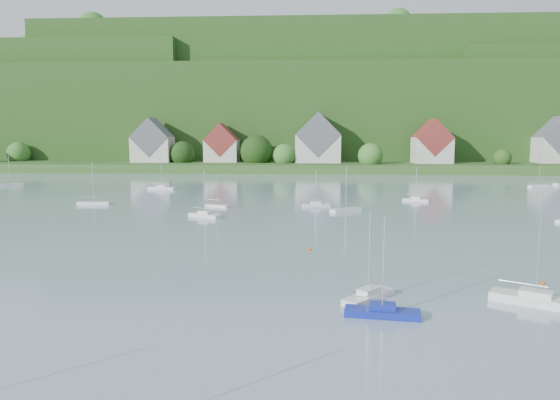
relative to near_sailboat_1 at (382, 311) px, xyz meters
name	(u,v)px	position (x,y,z in m)	size (l,w,h in m)	color
far_shore_strip	(304,164)	(-7.75, 162.48, 1.08)	(600.00, 60.00, 3.00)	#254A1B
forested_ridge	(307,114)	(-7.35, 231.05, 22.46)	(620.00, 181.22, 69.89)	#1E4315
village_building_0	(153,144)	(-62.75, 149.48, 9.09)	(14.00, 10.40, 16.00)	beige
village_building_1	(222,146)	(-37.75, 151.48, 8.33)	(12.00, 9.36, 14.00)	beige
village_building_2	(318,142)	(-2.75, 150.48, 9.85)	(16.00, 11.44, 18.00)	beige
village_building_3	(432,145)	(37.25, 148.48, 9.00)	(13.00, 10.40, 15.50)	beige
village_building_4	(558,144)	(82.25, 152.48, 9.16)	(15.00, 10.40, 16.50)	beige
near_sailboat_1	(382,311)	(0.00, 0.00, 0.00)	(5.87, 2.36, 7.70)	#15249C
near_sailboat_3	(368,295)	(-0.62, 3.88, 0.00)	(4.81, 5.27, 7.54)	white
near_sailboat_4	(536,299)	(12.87, 3.53, 0.05)	(6.92, 5.29, 9.37)	white
mooring_buoy_2	(543,284)	(16.00, 9.42, -0.42)	(0.39, 0.39, 0.39)	#FE5600
mooring_buoy_3	(310,250)	(-5.52, 22.11, -0.42)	(0.40, 0.40, 0.40)	#FE5600
far_sailboat_cluster	(396,194)	(13.40, 76.58, -0.05)	(197.50, 65.20, 8.71)	white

